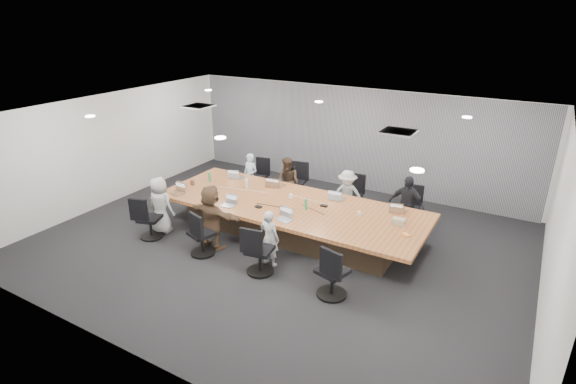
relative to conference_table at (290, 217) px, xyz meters
The scene contains 41 objects.
floor 0.64m from the conference_table, 90.00° to the right, with size 10.00×8.00×0.00m, color black.
ceiling 2.45m from the conference_table, 90.00° to the right, with size 10.00×8.00×0.00m, color white.
wall_back 3.64m from the conference_table, 90.00° to the left, with size 10.00×2.80×0.00m, color silver.
wall_front 4.61m from the conference_table, 90.00° to the right, with size 10.00×2.80×0.00m, color silver.
wall_left 5.12m from the conference_table, behind, with size 8.00×2.80×0.00m, color silver.
wall_right 5.12m from the conference_table, ahead, with size 8.00×2.80×0.00m, color silver.
curtain 3.56m from the conference_table, 90.00° to the left, with size 9.80×0.04×2.80m, color gray.
conference_table is the anchor object (origin of this frame).
chair_0 2.62m from the conference_table, 139.60° to the left, with size 0.49×0.49×0.73m, color black, non-canonical shape.
chair_1 1.89m from the conference_table, 116.18° to the left, with size 0.58×0.58×0.86m, color black, non-canonical shape.
chair_2 1.87m from the conference_table, 65.36° to the left, with size 0.52×0.52×0.78m, color black, non-canonical shape.
chair_3 2.78m from the conference_table, 37.68° to the left, with size 0.50×0.50×0.75m, color black, non-canonical shape.
chair_4 3.09m from the conference_table, 146.59° to the right, with size 0.52×0.52×0.77m, color black, non-canonical shape.
chair_5 2.03m from the conference_table, 123.24° to the right, with size 0.53×0.53×0.79m, color black, non-canonical shape.
chair_6 1.73m from the conference_table, 79.79° to the right, with size 0.55×0.55×0.81m, color black, non-canonical shape.
chair_7 2.49m from the conference_table, 43.11° to the right, with size 0.56×0.56×0.83m, color black, non-canonical shape.
person_0 2.42m from the conference_table, 145.95° to the left, with size 0.44×0.29×1.21m, color silver.
laptop_0 2.18m from the conference_table, 158.18° to the left, with size 0.31×0.21×0.02m, color #B2B2B7.
person_1 1.61m from the conference_table, 121.76° to the left, with size 0.62×0.49×1.28m, color #36291E.
laptop_1 1.21m from the conference_table, 136.25° to the left, with size 0.36×0.24×0.02m, color #8C6647.
person_2 1.57m from the conference_table, 59.98° to the left, with size 0.80×0.46×1.23m, color #A1A4A1.
laptop_2 1.17m from the conference_table, 45.73° to the left, with size 0.32×0.22×0.02m, color #B2B2B7.
person_3 2.60m from the conference_table, 31.52° to the left, with size 0.80×0.33×1.36m, color black.
laptop_3 2.37m from the conference_table, 19.97° to the left, with size 0.29×0.20×0.02m, color #8C6647.
person_4 2.92m from the conference_table, 152.35° to the right, with size 0.64×0.41×1.30m, color #AAABAA.
laptop_4 2.72m from the conference_table, 162.75° to the right, with size 0.32×0.22×0.02m, color #8C6647.
person_5 1.78m from the conference_table, 129.53° to the right, with size 1.30×0.41×1.40m, color brown.
laptop_5 1.41m from the conference_table, 144.32° to the right, with size 0.29×0.20×0.02m, color #B2B2B7.
person_6 1.40m from the conference_table, 77.22° to the right, with size 0.42×0.28×1.16m, color #AEAFB5.
laptop_6 0.92m from the conference_table, 69.06° to the right, with size 0.33×0.23×0.02m, color #B2B2B7.
bottle_green_left 2.47m from the conference_table, behind, with size 0.07×0.07×0.23m, color #338952.
bottle_green_right 0.64m from the conference_table, 12.48° to the right, with size 0.06×0.06×0.23m, color #338952.
bottle_clear 1.48m from the conference_table, 167.63° to the left, with size 0.07×0.07×0.23m, color silver.
cup_white_far 0.49m from the conference_table, 118.44° to the left, with size 0.08×0.08×0.10m, color white.
cup_white_near 1.60m from the conference_table, ahead, with size 0.07×0.07×0.09m, color white.
mug_brown 2.69m from the conference_table, behind, with size 0.10×0.10×0.12m, color brown.
mic_left 0.80m from the conference_table, 133.50° to the right, with size 0.15×0.10×0.03m, color black.
mic_right 0.83m from the conference_table, 18.27° to the left, with size 0.15×0.10×0.03m, color black.
stapler 0.49m from the conference_table, 87.92° to the right, with size 0.15×0.04×0.06m, color black.
canvas_bag 2.42m from the conference_table, ahead, with size 0.24×0.15×0.13m, color tan.
snack_packet 2.68m from the conference_table, ahead, with size 0.16×0.11×0.04m, color orange.
Camera 1 is at (4.49, -7.38, 4.68)m, focal length 28.00 mm.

